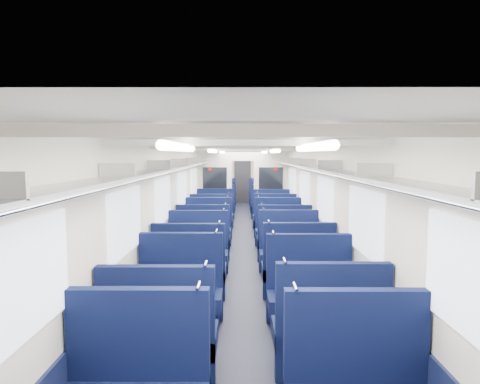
{
  "coord_description": "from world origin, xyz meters",
  "views": [
    {
      "loc": [
        -0.04,
        -9.95,
        2.2
      ],
      "look_at": [
        -0.08,
        1.77,
        1.14
      ],
      "focal_mm": 31.09,
      "sensor_mm": 36.0,
      "label": 1
    }
  ],
  "objects_px": {
    "seat_5": "(329,338)",
    "seat_10": "(198,256)",
    "seat_18": "(215,216)",
    "seat_7": "(310,299)",
    "bulkhead": "(243,185)",
    "seat_16": "(212,224)",
    "end_door": "(242,181)",
    "seat_26": "(223,198)",
    "seat_8": "(190,274)",
    "seat_17": "(274,224)",
    "seat_20": "(218,208)",
    "seat_11": "(289,255)",
    "seat_12": "(204,242)",
    "seat_14": "(208,232)",
    "seat_13": "(283,243)",
    "seat_22": "(220,204)",
    "seat_23": "(265,204)",
    "seat_9": "(298,273)",
    "seat_24": "(222,201)",
    "seat_6": "(180,297)",
    "seat_25": "(263,200)",
    "seat_27": "(262,197)",
    "seat_4": "(160,344)",
    "seat_15": "(279,232)",
    "seat_19": "(272,217)"
  },
  "relations": [
    {
      "from": "seat_23",
      "to": "seat_11",
      "type": "bearing_deg",
      "value": -90.0
    },
    {
      "from": "seat_10",
      "to": "seat_16",
      "type": "height_order",
      "value": "same"
    },
    {
      "from": "seat_18",
      "to": "seat_7",
      "type": "bearing_deg",
      "value": -76.69
    },
    {
      "from": "end_door",
      "to": "seat_9",
      "type": "xyz_separation_m",
      "value": [
        0.83,
        -12.6,
        -0.63
      ]
    },
    {
      "from": "seat_9",
      "to": "seat_16",
      "type": "height_order",
      "value": "same"
    },
    {
      "from": "seat_18",
      "to": "seat_20",
      "type": "xyz_separation_m",
      "value": [
        0.0,
        1.84,
        0.0
      ]
    },
    {
      "from": "seat_5",
      "to": "seat_11",
      "type": "height_order",
      "value": "same"
    },
    {
      "from": "end_door",
      "to": "seat_20",
      "type": "relative_size",
      "value": 1.64
    },
    {
      "from": "seat_16",
      "to": "seat_26",
      "type": "relative_size",
      "value": 1.0
    },
    {
      "from": "seat_12",
      "to": "seat_15",
      "type": "distance_m",
      "value": 2.0
    },
    {
      "from": "seat_20",
      "to": "seat_23",
      "type": "xyz_separation_m",
      "value": [
        1.66,
        1.17,
        0.0
      ]
    },
    {
      "from": "end_door",
      "to": "seat_5",
      "type": "height_order",
      "value": "end_door"
    },
    {
      "from": "seat_7",
      "to": "seat_22",
      "type": "relative_size",
      "value": 1.0
    },
    {
      "from": "seat_10",
      "to": "seat_14",
      "type": "xyz_separation_m",
      "value": [
        0.0,
        2.29,
        0.0
      ]
    },
    {
      "from": "seat_5",
      "to": "seat_10",
      "type": "height_order",
      "value": "same"
    },
    {
      "from": "seat_24",
      "to": "seat_26",
      "type": "relative_size",
      "value": 1.0
    },
    {
      "from": "seat_23",
      "to": "seat_27",
      "type": "relative_size",
      "value": 1.0
    },
    {
      "from": "seat_7",
      "to": "seat_22",
      "type": "height_order",
      "value": "same"
    },
    {
      "from": "seat_17",
      "to": "seat_20",
      "type": "height_order",
      "value": "same"
    },
    {
      "from": "bulkhead",
      "to": "seat_16",
      "type": "height_order",
      "value": "bulkhead"
    },
    {
      "from": "seat_16",
      "to": "seat_17",
      "type": "bearing_deg",
      "value": 2.58
    },
    {
      "from": "bulkhead",
      "to": "seat_8",
      "type": "bearing_deg",
      "value": -96.98
    },
    {
      "from": "seat_11",
      "to": "seat_12",
      "type": "xyz_separation_m",
      "value": [
        -1.66,
        1.1,
        0.0
      ]
    },
    {
      "from": "seat_4",
      "to": "seat_17",
      "type": "relative_size",
      "value": 1.0
    },
    {
      "from": "seat_9",
      "to": "seat_10",
      "type": "bearing_deg",
      "value": 147.56
    },
    {
      "from": "seat_14",
      "to": "seat_5",
      "type": "bearing_deg",
      "value": -73.63
    },
    {
      "from": "seat_25",
      "to": "seat_10",
      "type": "bearing_deg",
      "value": -100.39
    },
    {
      "from": "seat_23",
      "to": "seat_12",
      "type": "bearing_deg",
      "value": -104.07
    },
    {
      "from": "seat_9",
      "to": "end_door",
      "type": "bearing_deg",
      "value": 93.77
    },
    {
      "from": "seat_9",
      "to": "seat_12",
      "type": "height_order",
      "value": "same"
    },
    {
      "from": "seat_27",
      "to": "seat_20",
      "type": "bearing_deg",
      "value": -114.24
    },
    {
      "from": "seat_27",
      "to": "seat_13",
      "type": "bearing_deg",
      "value": -90.0
    },
    {
      "from": "seat_14",
      "to": "seat_23",
      "type": "relative_size",
      "value": 1.0
    },
    {
      "from": "seat_25",
      "to": "seat_5",
      "type": "bearing_deg",
      "value": -90.0
    },
    {
      "from": "seat_5",
      "to": "seat_7",
      "type": "bearing_deg",
      "value": 90.0
    },
    {
      "from": "seat_14",
      "to": "seat_26",
      "type": "distance_m",
      "value": 7.87
    },
    {
      "from": "seat_20",
      "to": "seat_7",
      "type": "bearing_deg",
      "value": -79.38
    },
    {
      "from": "seat_8",
      "to": "seat_26",
      "type": "xyz_separation_m",
      "value": [
        0.0,
        11.3,
        0.0
      ]
    },
    {
      "from": "seat_6",
      "to": "seat_18",
      "type": "relative_size",
      "value": 1.0
    },
    {
      "from": "seat_5",
      "to": "seat_24",
      "type": "xyz_separation_m",
      "value": [
        -1.66,
        12.28,
        0.0
      ]
    },
    {
      "from": "seat_19",
      "to": "seat_4",
      "type": "bearing_deg",
      "value": -101.62
    },
    {
      "from": "seat_10",
      "to": "seat_5",
      "type": "bearing_deg",
      "value": -63.68
    },
    {
      "from": "seat_10",
      "to": "seat_17",
      "type": "height_order",
      "value": "same"
    },
    {
      "from": "seat_8",
      "to": "end_door",
      "type": "bearing_deg",
      "value": 86.26
    },
    {
      "from": "end_door",
      "to": "seat_5",
      "type": "xyz_separation_m",
      "value": [
        0.83,
        -14.9,
        -0.63
      ]
    },
    {
      "from": "seat_6",
      "to": "seat_22",
      "type": "bearing_deg",
      "value": 90.0
    },
    {
      "from": "seat_25",
      "to": "seat_22",
      "type": "bearing_deg",
      "value": -147.52
    },
    {
      "from": "seat_13",
      "to": "seat_16",
      "type": "height_order",
      "value": "same"
    },
    {
      "from": "seat_12",
      "to": "seat_22",
      "type": "height_order",
      "value": "same"
    },
    {
      "from": "seat_4",
      "to": "seat_23",
      "type": "xyz_separation_m",
      "value": [
        1.66,
        11.26,
        0.0
      ]
    }
  ]
}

